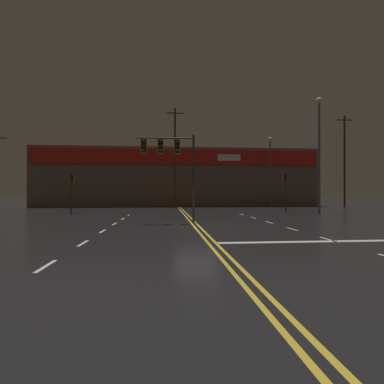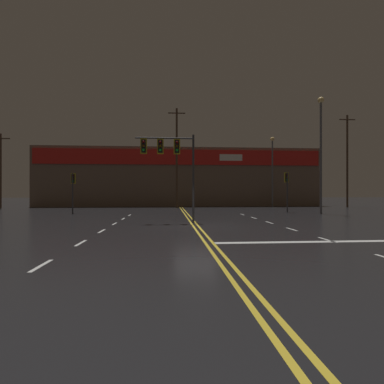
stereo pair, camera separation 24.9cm
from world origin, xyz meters
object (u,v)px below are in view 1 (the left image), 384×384
Objects in this scene: traffic_signal_corner_northwest at (71,184)px; streetlight_near_left at (270,162)px; traffic_signal_corner_northeast at (285,183)px; traffic_signal_median at (169,153)px; streetlight_median_approach at (319,141)px.

streetlight_near_left is at bearing 25.41° from traffic_signal_corner_northwest.
streetlight_near_left reaches higher than traffic_signal_corner_northwest.
traffic_signal_corner_northeast is at bearing -0.20° from traffic_signal_corner_northwest.
traffic_signal_corner_northwest is 25.80m from streetlight_near_left.
traffic_signal_median is 24.84m from streetlight_near_left.
traffic_signal_corner_northwest is at bearing 173.47° from streetlight_median_approach.
traffic_signal_corner_northeast is at bearing -102.41° from streetlight_near_left.
traffic_signal_corner_northwest is 23.33m from streetlight_median_approach.
traffic_signal_median reaches higher than traffic_signal_corner_northeast.
streetlight_near_left reaches higher than traffic_signal_corner_northeast.
streetlight_median_approach reaches higher than traffic_signal_corner_northeast.
traffic_signal_corner_northeast is at bearing 130.43° from streetlight_median_approach.
streetlight_median_approach is at bearing 26.14° from traffic_signal_median.
traffic_signal_median is 0.54× the size of streetlight_median_approach.
streetlight_near_left is (2.43, 11.05, 3.19)m from traffic_signal_corner_northeast.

